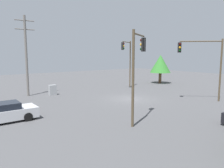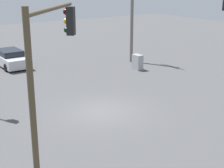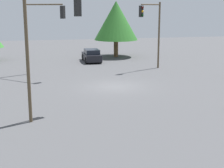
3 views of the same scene
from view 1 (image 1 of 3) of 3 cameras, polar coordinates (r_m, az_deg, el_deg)
The scene contains 8 objects.
ground_plane at distance 24.51m, azimuth 4.77°, elevation -3.90°, with size 80.00×80.00×0.00m, color #4C4C4F.
sedan_silver at distance 18.01m, azimuth -26.36°, elevation -6.70°, with size 4.48×2.04×1.41m.
traffic_signal_main at distance 32.43m, azimuth 4.07°, elevation 7.30°, with size 3.19×1.99×6.95m.
traffic_signal_cross at distance 15.60m, azimuth 6.64°, elevation 5.79°, with size 2.66×1.75×6.55m.
traffic_signal_aux at distance 24.84m, azimuth 22.95°, elevation 6.13°, with size 3.42×3.24×6.53m.
utility_pole_tall at distance 27.69m, azimuth -21.51°, elevation 7.32°, with size 2.20×0.28×9.41m.
electrical_cabinet at distance 27.58m, azimuth -15.27°, elevation -1.53°, with size 0.86×0.53×1.25m, color #9EA0A3.
tree_far at distance 38.51m, azimuth 12.53°, elevation 5.15°, with size 3.52×3.52×4.87m.
Camera 1 is at (16.07, 17.85, 4.91)m, focal length 35.00 mm.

